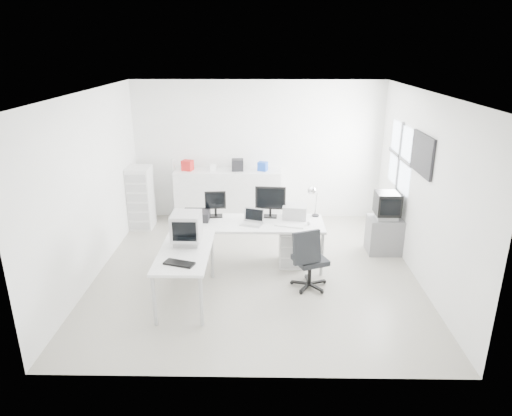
{
  "coord_description": "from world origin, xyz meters",
  "views": [
    {
      "loc": [
        0.11,
        -6.57,
        3.43
      ],
      "look_at": [
        0.0,
        0.2,
        1.0
      ],
      "focal_mm": 32.0,
      "sensor_mm": 36.0,
      "label": 1
    }
  ],
  "objects_px": {
    "main_desk": "(249,244)",
    "tv_cabinet": "(384,235)",
    "sideboard": "(228,196)",
    "laptop": "(251,218)",
    "crt_monitor": "(186,228)",
    "lcd_monitor_small": "(215,204)",
    "lcd_monitor_large": "(270,202)",
    "office_chair": "(310,257)",
    "side_desk": "(186,275)",
    "inkjet_printer": "(196,215)",
    "laser_printer": "(295,211)",
    "drawer_pedestal": "(291,247)",
    "crt_tv": "(387,206)",
    "filing_cabinet": "(141,198)"
  },
  "relations": [
    {
      "from": "inkjet_printer",
      "to": "tv_cabinet",
      "type": "distance_m",
      "value": 3.26
    },
    {
      "from": "drawer_pedestal",
      "to": "main_desk",
      "type": "bearing_deg",
      "value": -175.91
    },
    {
      "from": "laptop",
      "to": "crt_monitor",
      "type": "height_order",
      "value": "crt_monitor"
    },
    {
      "from": "main_desk",
      "to": "lcd_monitor_large",
      "type": "xyz_separation_m",
      "value": [
        0.35,
        0.25,
        0.63
      ]
    },
    {
      "from": "main_desk",
      "to": "tv_cabinet",
      "type": "distance_m",
      "value": 2.4
    },
    {
      "from": "side_desk",
      "to": "crt_tv",
      "type": "relative_size",
      "value": 2.8
    },
    {
      "from": "side_desk",
      "to": "sideboard",
      "type": "relative_size",
      "value": 0.66
    },
    {
      "from": "side_desk",
      "to": "inkjet_printer",
      "type": "distance_m",
      "value": 1.28
    },
    {
      "from": "filing_cabinet",
      "to": "lcd_monitor_large",
      "type": "bearing_deg",
      "value": -28.87
    },
    {
      "from": "sideboard",
      "to": "laptop",
      "type": "bearing_deg",
      "value": -75.95
    },
    {
      "from": "office_chair",
      "to": "crt_tv",
      "type": "bearing_deg",
      "value": 19.63
    },
    {
      "from": "lcd_monitor_small",
      "to": "laptop",
      "type": "relative_size",
      "value": 1.23
    },
    {
      "from": "drawer_pedestal",
      "to": "crt_monitor",
      "type": "bearing_deg",
      "value": -149.86
    },
    {
      "from": "main_desk",
      "to": "crt_monitor",
      "type": "bearing_deg",
      "value": -135.0
    },
    {
      "from": "sideboard",
      "to": "crt_tv",
      "type": "bearing_deg",
      "value": -27.75
    },
    {
      "from": "laser_printer",
      "to": "side_desk",
      "type": "bearing_deg",
      "value": -134.01
    },
    {
      "from": "drawer_pedestal",
      "to": "inkjet_printer",
      "type": "height_order",
      "value": "inkjet_printer"
    },
    {
      "from": "inkjet_printer",
      "to": "crt_monitor",
      "type": "height_order",
      "value": "crt_monitor"
    },
    {
      "from": "inkjet_printer",
      "to": "sideboard",
      "type": "distance_m",
      "value": 1.98
    },
    {
      "from": "lcd_monitor_large",
      "to": "laptop",
      "type": "xyz_separation_m",
      "value": [
        -0.3,
        -0.35,
        -0.15
      ]
    },
    {
      "from": "lcd_monitor_small",
      "to": "sideboard",
      "type": "height_order",
      "value": "lcd_monitor_small"
    },
    {
      "from": "crt_monitor",
      "to": "main_desk",
      "type": "bearing_deg",
      "value": 46.17
    },
    {
      "from": "laser_printer",
      "to": "main_desk",
      "type": "bearing_deg",
      "value": -157.18
    },
    {
      "from": "crt_monitor",
      "to": "sideboard",
      "type": "bearing_deg",
      "value": 83.83
    },
    {
      "from": "side_desk",
      "to": "laser_printer",
      "type": "relative_size",
      "value": 3.65
    },
    {
      "from": "side_desk",
      "to": "main_desk",
      "type": "bearing_deg",
      "value": 52.31
    },
    {
      "from": "tv_cabinet",
      "to": "sideboard",
      "type": "height_order",
      "value": "sideboard"
    },
    {
      "from": "office_chair",
      "to": "main_desk",
      "type": "bearing_deg",
      "value": 120.03
    },
    {
      "from": "laptop",
      "to": "sideboard",
      "type": "relative_size",
      "value": 0.16
    },
    {
      "from": "laptop",
      "to": "tv_cabinet",
      "type": "relative_size",
      "value": 0.56
    },
    {
      "from": "lcd_monitor_small",
      "to": "crt_monitor",
      "type": "relative_size",
      "value": 0.91
    },
    {
      "from": "lcd_monitor_small",
      "to": "sideboard",
      "type": "bearing_deg",
      "value": 82.11
    },
    {
      "from": "drawer_pedestal",
      "to": "laser_printer",
      "type": "relative_size",
      "value": 1.56
    },
    {
      "from": "inkjet_printer",
      "to": "laser_printer",
      "type": "height_order",
      "value": "laser_printer"
    },
    {
      "from": "main_desk",
      "to": "laptop",
      "type": "relative_size",
      "value": 6.86
    },
    {
      "from": "main_desk",
      "to": "crt_tv",
      "type": "distance_m",
      "value": 2.45
    },
    {
      "from": "drawer_pedestal",
      "to": "office_chair",
      "type": "height_order",
      "value": "office_chair"
    },
    {
      "from": "lcd_monitor_large",
      "to": "office_chair",
      "type": "xyz_separation_m",
      "value": [
        0.58,
        -0.97,
        -0.52
      ]
    },
    {
      "from": "crt_tv",
      "to": "sideboard",
      "type": "distance_m",
      "value": 3.2
    },
    {
      "from": "laser_printer",
      "to": "drawer_pedestal",
      "type": "bearing_deg",
      "value": -99.92
    },
    {
      "from": "lcd_monitor_large",
      "to": "laptop",
      "type": "height_order",
      "value": "lcd_monitor_large"
    },
    {
      "from": "office_chair",
      "to": "filing_cabinet",
      "type": "distance_m",
      "value": 3.89
    },
    {
      "from": "side_desk",
      "to": "lcd_monitor_large",
      "type": "distance_m",
      "value": 1.91
    },
    {
      "from": "laptop",
      "to": "office_chair",
      "type": "distance_m",
      "value": 1.14
    },
    {
      "from": "lcd_monitor_large",
      "to": "tv_cabinet",
      "type": "distance_m",
      "value": 2.13
    },
    {
      "from": "main_desk",
      "to": "crt_monitor",
      "type": "relative_size",
      "value": 5.1
    },
    {
      "from": "lcd_monitor_small",
      "to": "lcd_monitor_large",
      "type": "height_order",
      "value": "lcd_monitor_large"
    },
    {
      "from": "filing_cabinet",
      "to": "tv_cabinet",
      "type": "bearing_deg",
      "value": -13.72
    },
    {
      "from": "laptop",
      "to": "crt_monitor",
      "type": "distance_m",
      "value": 1.18
    },
    {
      "from": "laptop",
      "to": "office_chair",
      "type": "height_order",
      "value": "office_chair"
    }
  ]
}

